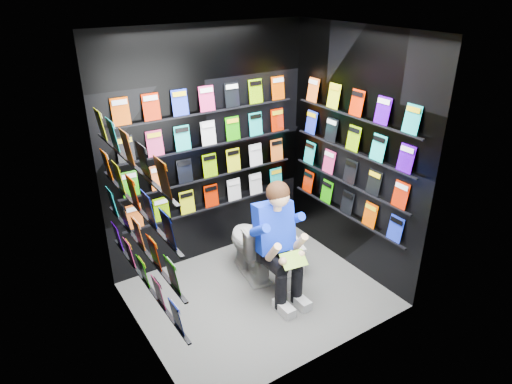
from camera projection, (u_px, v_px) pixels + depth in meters
floor at (258, 295)px, 4.74m from camera, size 2.40×2.40×0.00m
ceiling at (259, 32)px, 3.63m from camera, size 2.40×2.40×0.00m
wall_back at (208, 149)px, 4.94m from camera, size 2.40×0.04×2.60m
wall_front at (332, 226)px, 3.43m from camera, size 2.40×0.04×2.60m
wall_left at (132, 214)px, 3.59m from camera, size 0.04×2.00×2.60m
wall_right at (354, 155)px, 4.78m from camera, size 0.04×2.00×2.60m
comics_back at (209, 150)px, 4.92m from camera, size 2.10×0.06×1.37m
comics_left at (135, 213)px, 3.61m from camera, size 0.06×1.70×1.37m
comics_right at (352, 155)px, 4.76m from camera, size 0.06×1.70×1.37m
toilet at (252, 244)px, 4.94m from camera, size 0.53×0.81×0.73m
longbox at (289, 255)px, 5.14m from camera, size 0.32×0.45×0.30m
longbox_lid at (289, 242)px, 5.07m from camera, size 0.35×0.47×0.03m
reader at (273, 227)px, 4.49m from camera, size 0.62×0.82×1.37m
held_comic at (294, 260)px, 4.30m from camera, size 0.27×0.18×0.10m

